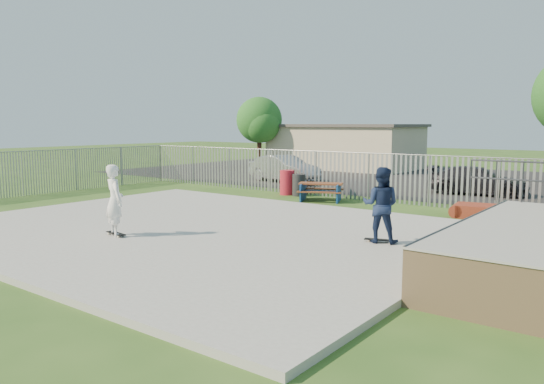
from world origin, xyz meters
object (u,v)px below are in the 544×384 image
Objects in this scene: tree_left at (259,120)px; trash_bin_grey at (299,185)px; skater_navy at (381,205)px; funbox at (492,212)px; trash_bin_red at (287,182)px; skater_white at (115,200)px; car_dark at (477,181)px; car_silver at (284,169)px; picnic_table at (321,192)px.

trash_bin_grey is at bearing -45.06° from tree_left.
tree_left is 2.64× the size of skater_navy.
skater_navy is (-1.14, -6.25, 0.91)m from funbox.
trash_bin_red is 1.14× the size of trash_bin_grey.
tree_left reaches higher than skater_white.
skater_white is at bearing 154.18° from car_dark.
tree_left is at bearing 57.90° from car_silver.
skater_navy is at bearing -109.18° from funbox.
tree_left reaches higher than car_silver.
picnic_table is 2.40m from trash_bin_red.
car_dark is at bearing 39.69° from trash_bin_grey.
car_silver is at bearing 87.88° from car_dark.
car_silver is (-12.32, 4.96, 0.53)m from funbox.
trash_bin_red is (-9.17, 0.83, 0.33)m from funbox.
car_silver is 15.67m from skater_white.
car_dark reaches higher than funbox.
trash_bin_red is at bearing 166.00° from funbox.
trash_bin_grey is (-1.62, 0.74, 0.10)m from picnic_table.
funbox is 8.55m from trash_bin_grey.
funbox is at bearing -5.19° from trash_bin_red.
trash_bin_grey is 0.19× the size of tree_left.
funbox is 0.55× the size of car_dark.
picnic_table is 17.74m from tree_left.
skater_white is at bearing -83.60° from trash_bin_grey.
car_dark is at bearing -100.77° from skater_navy.
funbox is at bearing -5.46° from trash_bin_grey.
car_silver reaches higher than picnic_table.
car_dark is 16.70m from skater_white.
trash_bin_red reaches higher than picnic_table.
picnic_table is 8.58m from skater_navy.
skater_navy is at bearing -44.57° from tree_left.
car_silver is (-5.42, 4.89, 0.37)m from picnic_table.
car_silver is at bearing -52.18° from skater_white.
skater_navy reaches higher than car_dark.
car_silver is at bearing -43.74° from tree_left.
picnic_table is 7.31m from car_silver.
skater_navy is 1.00× the size of skater_white.
skater_navy is (11.17, -11.21, 0.38)m from car_silver.
tree_left reaches higher than funbox.
car_silver is (-3.81, 4.15, 0.27)m from trash_bin_grey.
skater_navy reaches higher than picnic_table.
skater_white is (1.85, -10.72, 0.57)m from trash_bin_red.
car_dark is (-2.24, 6.02, 0.43)m from funbox.
picnic_table is at bearing -63.60° from skater_navy.
picnic_table is 7.56m from car_dark.
funbox is 1.21× the size of skater_white.
car_silver is at bearing -60.96° from skater_navy.
picnic_table is 9.99m from skater_white.
tree_left reaches higher than skater_navy.
trash_bin_red reaches higher than funbox.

